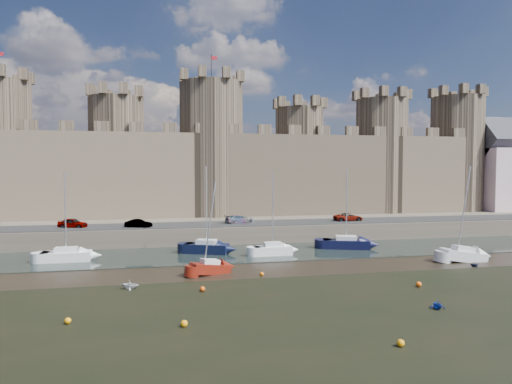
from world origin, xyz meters
TOP-DOWN VIEW (x-y plane):
  - ground at (0.00, 0.00)m, footprint 160.00×160.00m
  - seaweed_patch at (0.00, -6.00)m, footprint 70.00×34.00m
  - water_channel at (0.00, 24.00)m, footprint 160.00×12.00m
  - quay at (0.00, 60.00)m, footprint 160.00×60.00m
  - road at (0.00, 34.00)m, footprint 160.00×7.00m
  - castle at (-0.64, 48.00)m, footprint 108.50×11.00m
  - car_0 at (-18.64, 34.15)m, footprint 4.24×2.81m
  - car_1 at (-9.77, 32.37)m, footprint 3.82×2.30m
  - car_2 at (4.68, 34.67)m, footprint 4.63×2.72m
  - car_3 at (21.60, 33.94)m, footprint 4.49×2.08m
  - sailboat_0 at (-17.33, 23.01)m, footprint 5.44×2.18m
  - sailboat_1 at (-1.16, 24.73)m, footprint 5.81×4.00m
  - sailboat_2 at (6.65, 21.88)m, footprint 4.69×1.90m
  - sailboat_3 at (17.31, 24.47)m, footprint 6.45×4.19m
  - sailboat_4 at (-1.80, 13.83)m, footprint 4.32×2.98m
  - sailboat_5 at (27.38, 14.31)m, footprint 5.14×2.12m
  - dinghy_3 at (-9.36, 9.42)m, footprint 1.64×1.45m
  - dinghy_5 at (13.98, -1.17)m, footprint 1.31×1.47m
  - dinghy_7 at (26.56, 11.25)m, footprint 1.16×1.02m
  - buoy_0 at (-5.10, -1.32)m, footprint 0.49×0.49m
  - buoy_1 at (-3.13, 7.31)m, footprint 0.46×0.46m
  - buoy_2 at (7.47, -7.35)m, footprint 0.47×0.47m
  - buoy_3 at (3.12, 11.87)m, footprint 0.41×0.41m
  - buoy_4 at (-12.92, 0.89)m, footprint 0.45×0.45m
  - buoy_5 at (16.10, 4.94)m, footprint 0.50×0.50m

SIDE VIEW (x-z plane):
  - ground at x=0.00m, z-range 0.00..0.00m
  - seaweed_patch at x=0.00m, z-range 0.00..0.01m
  - water_channel at x=0.00m, z-range 0.00..0.08m
  - buoy_3 at x=3.12m, z-range 0.00..0.41m
  - buoy_4 at x=-12.92m, z-range 0.00..0.45m
  - buoy_1 at x=-3.13m, z-range 0.00..0.46m
  - buoy_2 at x=7.47m, z-range 0.00..0.47m
  - buoy_0 at x=-5.10m, z-range 0.00..0.49m
  - buoy_5 at x=16.10m, z-range 0.00..0.50m
  - dinghy_7 at x=26.56m, z-range 0.00..0.57m
  - dinghy_5 at x=13.98m, z-range 0.00..0.71m
  - dinghy_3 at x=-9.36m, z-range 0.00..0.80m
  - sailboat_4 at x=-1.80m, z-range -4.01..5.42m
  - sailboat_5 at x=27.38m, z-range -4.71..6.27m
  - sailboat_0 at x=-17.33m, z-range -4.26..5.84m
  - sailboat_2 at x=6.65m, z-range -4.22..5.83m
  - sailboat_3 at x=17.31m, z-range -4.47..6.08m
  - sailboat_1 at x=-1.16m, z-range -4.58..6.27m
  - quay at x=0.00m, z-range 0.00..2.50m
  - road at x=0.00m, z-range 2.50..2.60m
  - car_1 at x=-9.77m, z-range 2.50..3.69m
  - car_3 at x=21.60m, z-range 2.50..3.75m
  - car_2 at x=4.68m, z-range 2.50..3.76m
  - car_0 at x=-18.64m, z-range 2.50..3.84m
  - castle at x=-0.64m, z-range -2.83..26.17m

